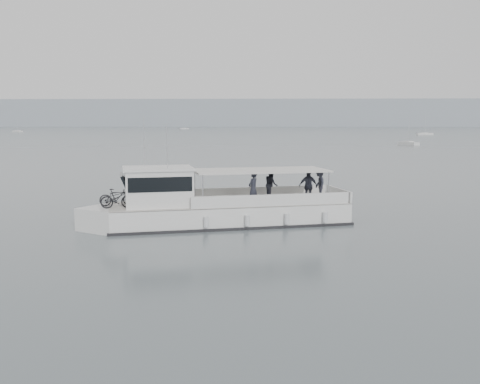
{
  "coord_description": "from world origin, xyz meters",
  "views": [
    {
      "loc": [
        -0.5,
        -27.48,
        4.98
      ],
      "look_at": [
        -1.36,
        -1.79,
        1.6
      ],
      "focal_mm": 40.0,
      "sensor_mm": 36.0,
      "label": 1
    }
  ],
  "objects": [
    {
      "name": "ground",
      "position": [
        0.0,
        0.0,
        0.0
      ],
      "size": [
        1400.0,
        1400.0,
        0.0
      ],
      "primitive_type": "plane",
      "color": "#515B5F",
      "rests_on": "ground"
    },
    {
      "name": "tour_boat",
      "position": [
        -2.97,
        -2.08,
        0.9
      ],
      "size": [
        13.07,
        6.03,
        5.49
      ],
      "rotation": [
        0.0,
        0.0,
        0.26
      ],
      "color": "white",
      "rests_on": "ground"
    },
    {
      "name": "headland",
      "position": [
        0.0,
        560.0,
        14.0
      ],
      "size": [
        1400.0,
        90.0,
        28.0
      ],
      "primitive_type": "cube",
      "color": "#939EA8",
      "rests_on": "ground"
    },
    {
      "name": "moored_fleet",
      "position": [
        -23.05,
        190.58,
        0.36
      ],
      "size": [
        428.86,
        297.81,
        10.48
      ],
      "color": "white",
      "rests_on": "ground"
    }
  ]
}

